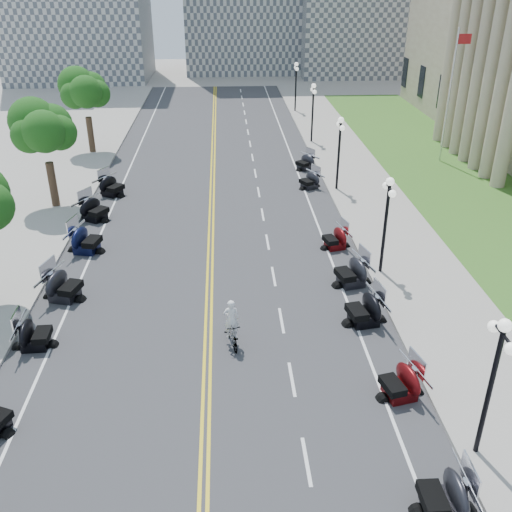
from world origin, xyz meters
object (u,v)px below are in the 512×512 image
object	(u,v)px
flagpole	(449,98)
motorcycle_n_3	(445,494)
cyclist_rider	(231,302)
bicycle	(232,333)

from	to	relation	value
flagpole	motorcycle_n_3	bearing A→B (deg)	-109.28
flagpole	cyclist_rider	distance (m)	29.27
bicycle	cyclist_rider	world-z (taller)	cyclist_rider
flagpole	cyclist_rider	bearing A→B (deg)	-125.75
flagpole	cyclist_rider	size ratio (longest dim) A/B	5.69
motorcycle_n_3	bicycle	bearing A→B (deg)	-145.11
flagpole	motorcycle_n_3	size ratio (longest dim) A/B	4.83
flagpole	bicycle	size ratio (longest dim) A/B	5.29
motorcycle_n_3	cyclist_rider	distance (m)	10.32
flagpole	cyclist_rider	xyz separation A→B (m)	(-17.01, -23.64, -2.99)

